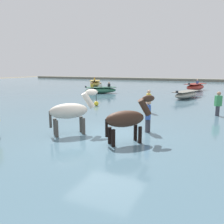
# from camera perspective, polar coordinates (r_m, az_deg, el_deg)

# --- Properties ---
(ground_plane) EXTENTS (120.00, 120.00, 0.00)m
(ground_plane) POSITION_cam_1_polar(r_m,az_deg,el_deg) (8.47, -1.16, -8.38)
(ground_plane) COLOR #666051
(water_surface) EXTENTS (90.00, 90.00, 0.36)m
(water_surface) POSITION_cam_1_polar(r_m,az_deg,el_deg) (17.74, 13.03, 2.08)
(water_surface) COLOR #476675
(water_surface) RESTS_ON ground
(horse_lead_dark_bay) EXTENTS (1.45, 1.49, 1.93)m
(horse_lead_dark_bay) POSITION_cam_1_polar(r_m,az_deg,el_deg) (7.42, 3.82, -2.02)
(horse_lead_dark_bay) COLOR #382319
(horse_lead_dark_bay) RESTS_ON ground
(horse_trailing_pinto) EXTENTS (1.51, 1.59, 2.03)m
(horse_trailing_pinto) POSITION_cam_1_polar(r_m,az_deg,el_deg) (8.56, -10.25, -0.02)
(horse_trailing_pinto) COLOR beige
(horse_trailing_pinto) RESTS_ON ground
(boat_distant_west) EXTENTS (2.37, 3.80, 1.24)m
(boat_distant_west) POSITION_cam_1_polar(r_m,az_deg,el_deg) (27.61, 20.17, 5.90)
(boat_distant_west) COLOR #BC382D
(boat_distant_west) RESTS_ON water_surface
(boat_far_offshore) EXTENTS (2.03, 3.49, 0.74)m
(boat_far_offshore) POSITION_cam_1_polar(r_m,az_deg,el_deg) (19.92, 18.05, 4.15)
(boat_far_offshore) COLOR #B2AD9E
(boat_far_offshore) RESTS_ON water_surface
(boat_far_inshore) EXTENTS (3.12, 2.76, 1.10)m
(boat_far_inshore) POSITION_cam_1_polar(r_m,az_deg,el_deg) (22.91, -2.84, 5.52)
(boat_far_inshore) COLOR #337556
(boat_far_inshore) RESTS_ON water_surface
(boat_distant_east) EXTENTS (2.92, 4.02, 1.29)m
(boat_distant_east) POSITION_cam_1_polar(r_m,az_deg,el_deg) (32.25, -4.26, 7.18)
(boat_distant_east) COLOR gold
(boat_distant_east) RESTS_ON water_surface
(person_onlooker_right) EXTENTS (0.38, 0.34, 1.63)m
(person_onlooker_right) POSITION_cam_1_polar(r_m,az_deg,el_deg) (13.03, 25.00, 1.33)
(person_onlooker_right) COLOR #383842
(person_onlooker_right) RESTS_ON ground
(person_onlooker_left) EXTENTS (0.33, 0.38, 1.63)m
(person_onlooker_left) POSITION_cam_1_polar(r_m,az_deg,el_deg) (12.85, 9.14, 2.09)
(person_onlooker_left) COLOR #383842
(person_onlooker_left) RESTS_ON ground
(person_wading_close) EXTENTS (0.27, 0.36, 1.63)m
(person_wading_close) POSITION_cam_1_polar(r_m,az_deg,el_deg) (8.87, 8.99, -1.81)
(person_wading_close) COLOR #383842
(person_wading_close) RESTS_ON ground
(channel_buoy) EXTENTS (0.31, 0.31, 0.72)m
(channel_buoy) POSITION_cam_1_polar(r_m,az_deg,el_deg) (15.09, -3.96, 2.15)
(channel_buoy) COLOR yellow
(channel_buoy) RESTS_ON water_surface
(far_shoreline) EXTENTS (80.00, 2.40, 0.83)m
(far_shoreline) POSITION_cam_1_polar(r_m,az_deg,el_deg) (48.74, 20.66, 7.32)
(far_shoreline) COLOR #706B5B
(far_shoreline) RESTS_ON ground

